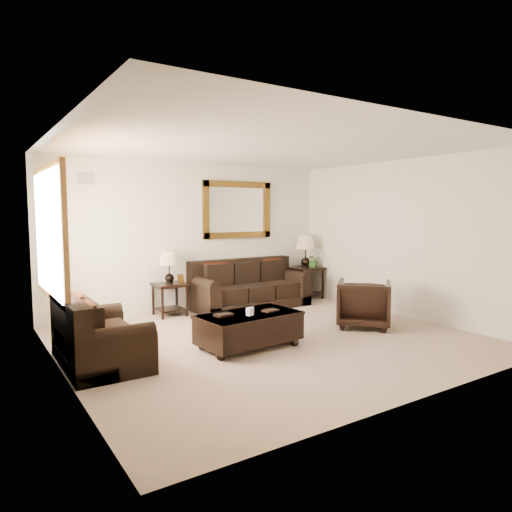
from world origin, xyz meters
TOP-DOWN VIEW (x-y plane):
  - room at (0.00, 0.00)m, footprint 5.51×5.01m
  - window at (-2.70, 0.90)m, footprint 0.07×1.96m
  - mirror at (0.93, 2.47)m, footprint 1.50×0.06m
  - air_vent at (-1.90, 2.48)m, footprint 0.25×0.02m
  - sofa at (0.93, 2.06)m, footprint 2.21×0.95m
  - loveseat at (-2.35, 0.24)m, footprint 0.87×1.47m
  - end_table_left at (-0.62, 2.20)m, footprint 0.52×0.52m
  - end_table_right at (2.39, 2.16)m, footprint 0.61×0.61m
  - coffee_table at (-0.46, -0.16)m, footprint 1.43×0.86m
  - armchair at (1.65, -0.20)m, footprint 1.08×1.09m
  - potted_plant at (2.52, 2.05)m, footprint 0.36×0.38m

SIDE VIEW (x-z plane):
  - coffee_table at x=-0.46m, z-range 0.00..0.58m
  - loveseat at x=-2.35m, z-range -0.11..0.72m
  - sofa at x=0.93m, z-range -0.12..0.78m
  - armchair at x=1.65m, z-range 0.00..0.82m
  - end_table_left at x=-0.62m, z-range 0.17..1.32m
  - potted_plant at x=2.52m, z-range 0.66..0.90m
  - end_table_right at x=2.39m, z-range 0.20..1.54m
  - room at x=0.00m, z-range 0.00..2.71m
  - window at x=-2.70m, z-range 0.72..2.38m
  - mirror at x=0.93m, z-range 1.30..2.40m
  - air_vent at x=-1.90m, z-range 2.26..2.44m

